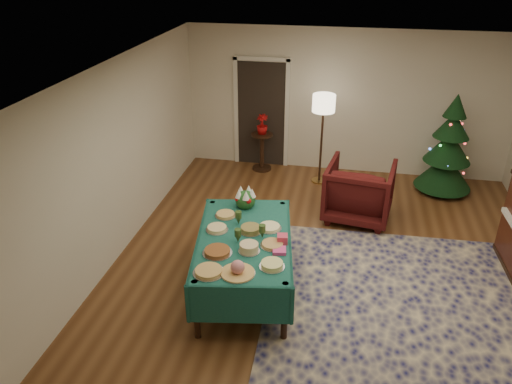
% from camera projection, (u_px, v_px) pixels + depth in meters
% --- Properties ---
extents(room_shell, '(7.00, 7.00, 7.00)m').
position_uv_depth(room_shell, '(337.00, 184.00, 6.20)').
color(room_shell, '#593319').
rests_on(room_shell, ground).
extents(doorway, '(1.08, 0.04, 2.16)m').
position_uv_depth(doorway, '(261.00, 111.00, 9.64)').
color(doorway, black).
rests_on(doorway, ground).
extents(rug, '(3.32, 4.29, 0.02)m').
position_uv_depth(rug, '(400.00, 328.00, 5.82)').
color(rug, '#14154B').
rests_on(rug, ground).
extents(buffet_table, '(1.49, 2.17, 0.78)m').
position_uv_depth(buffet_table, '(244.00, 248.00, 6.23)').
color(buffet_table, black).
rests_on(buffet_table, ground).
extents(platter_0, '(0.35, 0.35, 0.05)m').
position_uv_depth(platter_0, '(209.00, 271.00, 5.49)').
color(platter_0, silver).
rests_on(platter_0, buffet_table).
extents(platter_1, '(0.39, 0.39, 0.17)m').
position_uv_depth(platter_1, '(238.00, 269.00, 5.46)').
color(platter_1, silver).
rests_on(platter_1, buffet_table).
extents(platter_2, '(0.29, 0.29, 0.06)m').
position_uv_depth(platter_2, '(272.00, 265.00, 5.58)').
color(platter_2, silver).
rests_on(platter_2, buffet_table).
extents(platter_3, '(0.35, 0.35, 0.05)m').
position_uv_depth(platter_3, '(217.00, 252.00, 5.83)').
color(platter_3, silver).
rests_on(platter_3, buffet_table).
extents(platter_4, '(0.26, 0.26, 0.11)m').
position_uv_depth(platter_4, '(249.00, 248.00, 5.85)').
color(platter_4, silver).
rests_on(platter_4, buffet_table).
extents(platter_5, '(0.30, 0.30, 0.04)m').
position_uv_depth(platter_5, '(272.00, 245.00, 5.97)').
color(platter_5, silver).
rests_on(platter_5, buffet_table).
extents(platter_6, '(0.28, 0.28, 0.05)m').
position_uv_depth(platter_6, '(217.00, 229.00, 6.29)').
color(platter_6, silver).
rests_on(platter_6, buffet_table).
extents(platter_7, '(0.29, 0.29, 0.08)m').
position_uv_depth(platter_7, '(251.00, 229.00, 6.25)').
color(platter_7, silver).
rests_on(platter_7, buffet_table).
extents(platter_8, '(0.31, 0.31, 0.04)m').
position_uv_depth(platter_8, '(270.00, 227.00, 6.33)').
color(platter_8, silver).
rests_on(platter_8, buffet_table).
extents(platter_9, '(0.28, 0.28, 0.04)m').
position_uv_depth(platter_9, '(225.00, 215.00, 6.62)').
color(platter_9, silver).
rests_on(platter_9, buffet_table).
extents(goblet_0, '(0.08, 0.08, 0.18)m').
position_uv_depth(goblet_0, '(238.00, 217.00, 6.40)').
color(goblet_0, '#2D471E').
rests_on(goblet_0, buffet_table).
extents(goblet_1, '(0.08, 0.08, 0.18)m').
position_uv_depth(goblet_1, '(262.00, 231.00, 6.10)').
color(goblet_1, '#2D471E').
rests_on(goblet_1, buffet_table).
extents(goblet_2, '(0.08, 0.08, 0.18)m').
position_uv_depth(goblet_2, '(238.00, 235.00, 6.01)').
color(goblet_2, '#2D471E').
rests_on(goblet_2, buffet_table).
extents(napkin_stack, '(0.18, 0.18, 0.04)m').
position_uv_depth(napkin_stack, '(279.00, 251.00, 5.86)').
color(napkin_stack, '#E13E89').
rests_on(napkin_stack, buffet_table).
extents(gift_box, '(0.14, 0.14, 0.10)m').
position_uv_depth(gift_box, '(282.00, 239.00, 6.02)').
color(gift_box, '#CF3955').
rests_on(gift_box, buffet_table).
extents(centerpiece, '(0.28, 0.28, 0.32)m').
position_uv_depth(centerpiece, '(245.00, 198.00, 6.79)').
color(centerpiece, '#1E4C1E').
rests_on(centerpiece, buffet_table).
extents(armchair, '(1.14, 1.09, 1.04)m').
position_uv_depth(armchair, '(359.00, 189.00, 7.93)').
color(armchair, '#3E0D0D').
rests_on(armchair, ground).
extents(floor_lamp, '(0.40, 0.40, 1.66)m').
position_uv_depth(floor_lamp, '(323.00, 109.00, 8.74)').
color(floor_lamp, '#A57F3F').
rests_on(floor_lamp, ground).
extents(side_table, '(0.41, 0.41, 0.74)m').
position_uv_depth(side_table, '(262.00, 152.00, 9.71)').
color(side_table, black).
rests_on(side_table, ground).
extents(potted_plant, '(0.21, 0.38, 0.21)m').
position_uv_depth(potted_plant, '(262.00, 129.00, 9.49)').
color(potted_plant, '#A10B0C').
rests_on(potted_plant, side_table).
extents(christmas_tree, '(1.24, 1.24, 1.79)m').
position_uv_depth(christmas_tree, '(448.00, 149.00, 8.67)').
color(christmas_tree, black).
rests_on(christmas_tree, ground).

